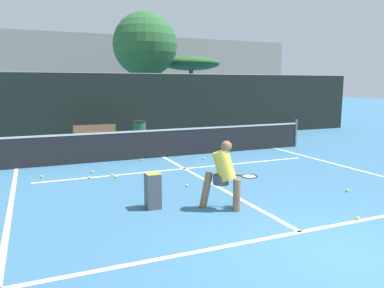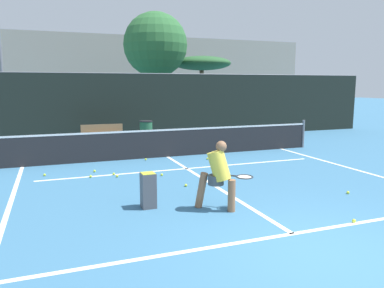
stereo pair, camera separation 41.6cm
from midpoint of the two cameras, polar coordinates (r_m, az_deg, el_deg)
The scene contains 27 objects.
ground_plane at distance 6.00m, azimuth 22.02°, elevation -15.55°, with size 100.00×100.00×0.00m, color teal.
court_baseline_near at distance 6.59m, azimuth 16.89°, elevation -12.97°, with size 11.00×0.10×0.01m, color white.
court_service_line at distance 10.92m, azimuth 0.29°, elevation -3.76°, with size 8.25×0.10×0.01m, color white.
court_center_mark at distance 9.48m, azimuth 3.79°, elevation -5.79°, with size 0.10×7.06×0.01m, color white.
court_sideline_left at distance 8.71m, azimuth -24.65°, elevation -7.97°, with size 0.10×8.06×0.01m, color white.
court_sideline_right at distance 12.02m, azimuth 23.81°, elevation -3.36°, with size 0.10×8.06×0.01m, color white.
net at distance 12.60m, azimuth -2.82°, elevation 0.31°, with size 11.09×0.09×1.07m.
fence_back at distance 16.56m, azimuth -7.35°, elevation 5.62°, with size 24.00×0.06×2.91m.
player_practicing at distance 7.29m, azimuth 5.69°, elevation -4.46°, with size 1.16×0.75×1.38m.
tennis_ball_scattered_0 at distance 9.04m, azimuth 0.38°, elevation -6.31°, with size 0.07×0.07×0.07m, color #D1E033.
tennis_ball_scattered_1 at distance 10.79m, azimuth -13.56°, elevation -4.03°, with size 0.07×0.07×0.07m, color #D1E033.
tennis_ball_scattered_2 at distance 10.19m, azimuth -14.07°, elevation -4.82°, with size 0.07×0.07×0.07m, color #D1E033.
tennis_ball_scattered_3 at distance 10.33m, azimuth -10.70°, elevation -4.50°, with size 0.07×0.07×0.07m, color #D1E033.
tennis_ball_scattered_4 at distance 10.73m, azimuth -20.52°, elevation -4.43°, with size 0.07×0.07×0.07m, color #D1E033.
tennis_ball_scattered_5 at distance 12.16m, azimuth -6.09°, elevation -2.34°, with size 0.07×0.07×0.07m, color #D1E033.
tennis_ball_scattered_6 at distance 7.46m, azimuth 24.96°, elevation -10.57°, with size 0.07×0.07×0.07m, color #D1E033.
tennis_ball_scattered_7 at distance 10.09m, azimuth -3.45°, elevation -4.69°, with size 0.07×0.07×0.07m, color #D1E033.
tennis_ball_scattered_8 at distance 12.23m, azimuth 3.36°, elevation -2.24°, with size 0.07×0.07×0.07m, color #D1E033.
tennis_ball_scattered_9 at distance 9.24m, azimuth 23.89°, elevation -6.78°, with size 0.07×0.07×0.07m, color #D1E033.
tennis_ball_scattered_11 at distance 10.08m, azimuth -10.18°, elevation -4.83°, with size 0.07×0.07×0.07m, color #D1E033.
ball_hopper at distance 7.49m, azimuth -5.09°, elevation -6.92°, with size 0.28×0.28×0.71m.
courtside_bench at distance 15.16m, azimuth -12.74°, elevation 1.43°, with size 1.64×0.45×0.86m.
trash_bin at distance 15.15m, azimuth -6.22°, elevation 1.69°, with size 0.53×0.53×0.99m.
parked_car at distance 21.32m, azimuth 2.62°, elevation 4.26°, with size 1.89×4.06×1.51m.
tree_west at distance 22.74m, azimuth -5.05°, elevation 14.81°, with size 3.75×3.75×6.60m.
tree_mid at distance 24.53m, azimuth 1.98°, elevation 12.10°, with size 3.75×3.75×4.21m.
building_far at distance 31.37m, azimuth -13.88°, elevation 10.11°, with size 36.00×2.40×6.25m, color gray.
Camera 2 is at (-3.61, -4.03, 2.44)m, focal length 35.00 mm.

